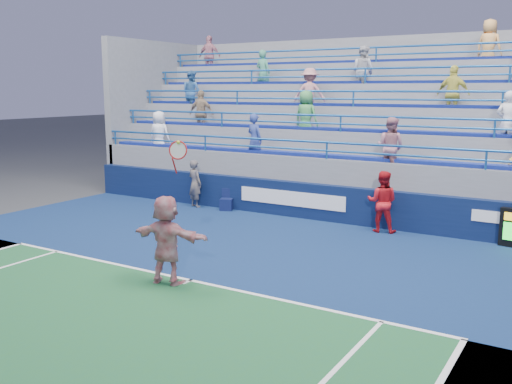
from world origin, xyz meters
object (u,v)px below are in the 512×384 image
Objects in this scene: ball_girl at (382,202)px; tennis_player at (167,240)px; judge_chair at (227,204)px; line_judge at (195,184)px.

tennis_player is at bearing 59.21° from ball_girl.
line_judge is at bearing -174.72° from judge_chair.
ball_girl is (5.28, -0.14, 0.63)m from judge_chair.
ball_girl reaches higher than judge_chair.
line_judge is 6.49m from ball_girl.
line_judge reaches higher than judge_chair.
tennis_player is (2.97, -6.53, 0.70)m from judge_chair.
tennis_player is 6.79m from ball_girl.
judge_chair is 0.44× the size of line_judge.
tennis_player is 1.72× the size of ball_girl.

